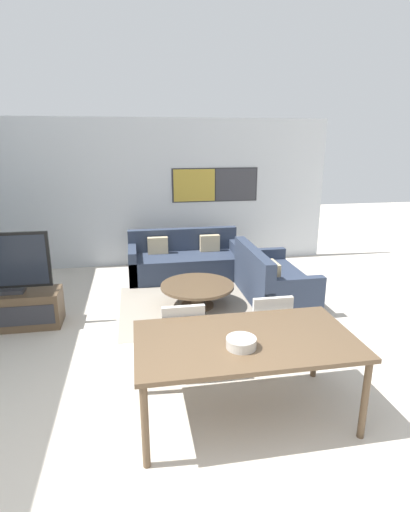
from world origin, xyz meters
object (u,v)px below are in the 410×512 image
television (6,264)px  dining_table (245,345)px  coffee_table (197,290)px  dining_chair_centre (268,325)px  dining_chair_left (182,335)px  fruit_bowl (241,342)px  tv_console (13,310)px  sofa_main (185,261)px  sofa_side (269,282)px

television → dining_table: (2.54, -2.26, -0.18)m
coffee_table → dining_chair_centre: (0.49, -1.73, 0.22)m
dining_table → dining_chair_left: 0.87m
dining_chair_left → fruit_bowl: dining_chair_left is taller
tv_console → coffee_table: (2.52, 0.23, 0.02)m
dining_table → fruit_bowl: 0.21m
television → sofa_main: television is taller
tv_console → fruit_bowl: (2.46, -2.41, 0.57)m
dining_table → sofa_main: bearing=90.4°
dining_chair_centre → sofa_main: bearing=98.9°
fruit_bowl → dining_chair_centre: bearing=58.7°
tv_console → dining_chair_left: dining_chair_left is taller
tv_console → coffee_table: 2.53m
fruit_bowl → tv_console: bearing=135.7°
dining_chair_left → dining_chair_centre: (0.94, 0.05, 0.00)m
dining_chair_left → sofa_main: bearing=82.2°
television → coffee_table: television is taller
coffee_table → dining_chair_centre: size_ratio=1.27×
tv_console → sofa_side: size_ratio=0.75×
television → dining_table: television is taller
coffee_table → fruit_bowl: size_ratio=4.31×
sofa_main → fruit_bowl: bearing=-90.8°
television → dining_table: 3.41m
dining_chair_left → television: bearing=143.2°
coffee_table → television: bearing=-174.8°
coffee_table → dining_table: (0.03, -2.49, 0.44)m
tv_console → sofa_side: (3.67, 0.32, 0.03)m
sofa_side → coffee_table: bearing=94.7°
sofa_main → dining_table: bearing=-89.6°
television → sofa_side: bearing=5.0°
sofa_side → dining_chair_centre: 1.95m
dining_chair_left → fruit_bowl: 0.99m
television → fruit_bowl: bearing=-44.3°
dining_chair_centre → coffee_table: bearing=105.9°
television → fruit_bowl: (2.46, -2.41, -0.07)m
coffee_table → dining_chair_left: 1.85m
coffee_table → dining_chair_centre: bearing=-74.1°
tv_console → fruit_bowl: size_ratio=4.91×
sofa_main → dining_chair_centre: 3.21m
sofa_main → dining_chair_left: (-0.44, -3.22, 0.21)m
television → dining_table: bearing=-41.6°
tv_console → dining_chair_left: 2.60m
television → coffee_table: (2.52, 0.23, -0.62)m
sofa_side → dining_chair_centre: (-0.66, -1.83, 0.21)m
tv_console → sofa_main: bearing=33.4°
dining_table → dining_chair_centre: 0.91m
sofa_side → dining_table: sofa_side is taller
sofa_main → dining_chair_centre: bearing=-81.1°
tv_console → fruit_bowl: bearing=-44.3°
television → sofa_main: (2.52, 1.66, -0.61)m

